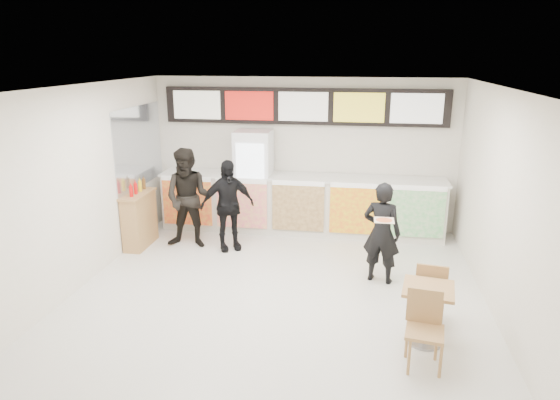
% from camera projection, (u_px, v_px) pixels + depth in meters
% --- Properties ---
extents(floor, '(7.00, 7.00, 0.00)m').
position_uv_depth(floor, '(273.00, 305.00, 7.08)').
color(floor, beige).
rests_on(floor, ground).
extents(ceiling, '(7.00, 7.00, 0.00)m').
position_uv_depth(ceiling, '(272.00, 89.00, 6.23)').
color(ceiling, white).
rests_on(ceiling, wall_back).
extents(wall_back, '(6.00, 0.00, 6.00)m').
position_uv_depth(wall_back, '(303.00, 154.00, 9.97)').
color(wall_back, silver).
rests_on(wall_back, floor).
extents(wall_left, '(0.00, 7.00, 7.00)m').
position_uv_depth(wall_left, '(66.00, 194.00, 7.11)').
color(wall_left, silver).
rests_on(wall_left, floor).
extents(wall_right, '(0.00, 7.00, 7.00)m').
position_uv_depth(wall_right, '(510.00, 215.00, 6.19)').
color(wall_right, silver).
rests_on(wall_right, floor).
extents(service_counter, '(5.56, 0.77, 1.14)m').
position_uv_depth(service_counter, '(300.00, 204.00, 9.84)').
color(service_counter, silver).
rests_on(service_counter, floor).
extents(menu_board, '(5.50, 0.14, 0.70)m').
position_uv_depth(menu_board, '(303.00, 106.00, 9.62)').
color(menu_board, black).
rests_on(menu_board, wall_back).
extents(drinks_fridge, '(0.70, 0.67, 2.00)m').
position_uv_depth(drinks_fridge, '(254.00, 181.00, 9.88)').
color(drinks_fridge, white).
rests_on(drinks_fridge, floor).
extents(mirror_panel, '(0.01, 2.00, 1.50)m').
position_uv_depth(mirror_panel, '(139.00, 147.00, 9.36)').
color(mirror_panel, '#B2B7BF').
rests_on(mirror_panel, wall_left).
extents(customer_main, '(0.66, 0.53, 1.59)m').
position_uv_depth(customer_main, '(382.00, 233.00, 7.62)').
color(customer_main, black).
rests_on(customer_main, floor).
extents(customer_left, '(0.91, 0.71, 1.83)m').
position_uv_depth(customer_left, '(189.00, 199.00, 8.99)').
color(customer_left, black).
rests_on(customer_left, floor).
extents(customer_mid, '(1.04, 0.83, 1.66)m').
position_uv_depth(customer_mid, '(227.00, 205.00, 8.89)').
color(customer_mid, black).
rests_on(customer_mid, floor).
extents(pizza_slice, '(0.36, 0.36, 0.02)m').
position_uv_depth(pizza_slice, '(384.00, 220.00, 7.09)').
color(pizza_slice, beige).
rests_on(pizza_slice, customer_main).
extents(cafe_table, '(0.68, 1.55, 0.88)m').
position_uv_depth(cafe_table, '(427.00, 304.00, 6.03)').
color(cafe_table, '#A9744D').
rests_on(cafe_table, floor).
extents(condiment_ledge, '(0.36, 0.90, 1.20)m').
position_uv_depth(condiment_ledge, '(140.00, 219.00, 9.14)').
color(condiment_ledge, '#A9744D').
rests_on(condiment_ledge, floor).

